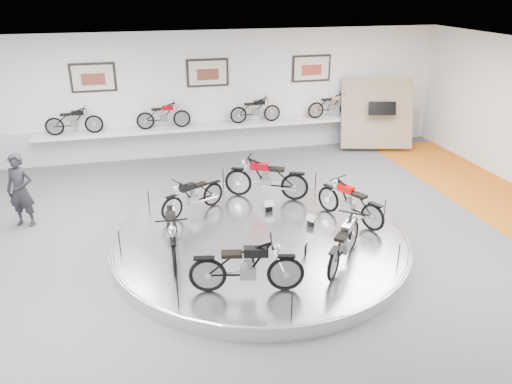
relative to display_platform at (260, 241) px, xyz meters
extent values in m
plane|color=#545456|center=(0.00, -0.30, -0.15)|extent=(16.00, 16.00, 0.00)
plane|color=white|center=(0.00, -0.30, 3.85)|extent=(16.00, 16.00, 0.00)
plane|color=white|center=(0.00, 6.70, 1.85)|extent=(16.00, 0.00, 16.00)
cube|color=#BCBCBA|center=(0.00, 6.68, 0.40)|extent=(15.68, 0.04, 1.10)
cylinder|color=silver|center=(0.00, 0.00, 0.00)|extent=(6.40, 6.40, 0.30)
torus|color=#B2B2BA|center=(0.00, 0.00, 0.12)|extent=(6.40, 6.40, 0.10)
cube|color=silver|center=(0.00, 6.40, 0.85)|extent=(11.00, 0.55, 0.10)
cube|color=beige|center=(-3.50, 6.66, 2.55)|extent=(1.35, 0.06, 0.88)
cube|color=beige|center=(0.00, 6.66, 2.55)|extent=(1.35, 0.06, 0.88)
cube|color=beige|center=(3.50, 6.66, 2.55)|extent=(1.35, 0.06, 0.88)
cube|color=#967760|center=(5.60, 5.80, 1.10)|extent=(2.56, 1.52, 2.30)
imported|color=black|center=(-5.16, 2.43, 0.74)|extent=(0.76, 0.64, 1.79)
camera|label=1|loc=(-2.45, -9.31, 5.25)|focal=35.00mm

